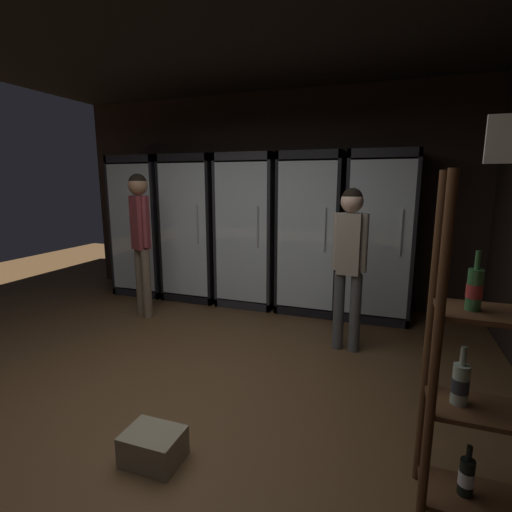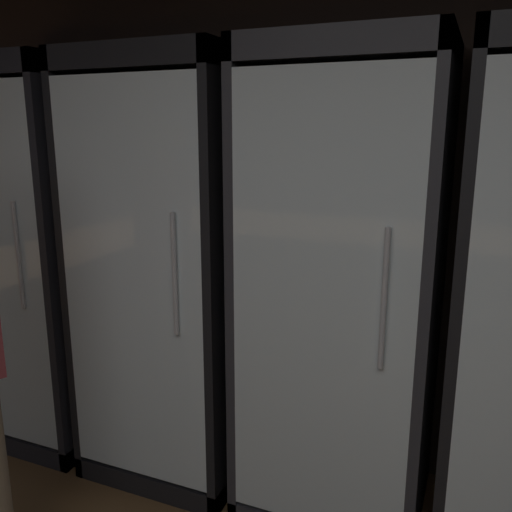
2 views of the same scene
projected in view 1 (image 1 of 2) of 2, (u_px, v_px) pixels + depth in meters
ground_plane at (156, 414)px, 2.72m from camera, size 12.00×12.00×0.00m
wall_back at (278, 198)px, 5.25m from camera, size 6.00×0.06×2.80m
ceiling_panel at (209, 31)px, 3.10m from camera, size 6.00×8.00×0.06m
cooler_far_left at (147, 227)px, 5.64m from camera, size 0.76×0.70×1.98m
cooler_left at (197, 229)px, 5.37m from camera, size 0.76×0.70×1.98m
cooler_center at (251, 231)px, 5.10m from camera, size 0.76×0.70×1.98m
cooler_right at (312, 235)px, 4.84m from camera, size 0.76×0.70×1.98m
cooler_far_right at (380, 238)px, 4.56m from camera, size 0.76×0.70×1.98m
shopper_near at (350, 253)px, 3.59m from camera, size 0.33×0.21×1.57m
shopper_far at (140, 228)px, 4.51m from camera, size 0.28×0.23×1.72m
wine_crate_floor at (153, 447)px, 2.25m from camera, size 0.34×0.26×0.19m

